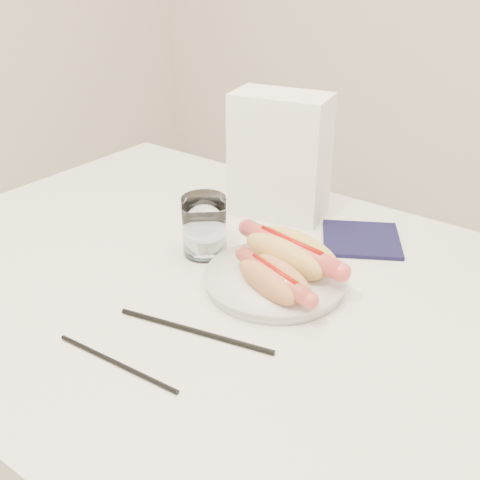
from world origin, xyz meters
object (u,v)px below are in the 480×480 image
Objects in this scene: hotdog_left at (291,253)px; napkin_box at (280,156)px; hotdog_right at (274,280)px; water_glass at (204,226)px; table at (242,323)px; plate at (275,281)px.

napkin_box reaches higher than hotdog_left.
hotdog_right is 0.18m from water_glass.
hotdog_right is at bearing 2.03° from table.
plate is at bearing 139.33° from hotdog_right.
table is at bearing -79.70° from napkin_box.
plate is at bearing -69.71° from napkin_box.
water_glass is (-0.15, 0.02, 0.04)m from plate.
hotdog_right is at bearing -16.68° from water_glass.
hotdog_left is 0.15m from water_glass.
napkin_box is at bearing 112.80° from table.
water_glass is 0.21m from napkin_box.
hotdog_right is (0.05, 0.00, 0.10)m from table.
hotdog_right is at bearing -58.69° from plate.
hotdog_left is at bearing 64.16° from table.
napkin_box is (-0.14, 0.18, 0.07)m from hotdog_left.
hotdog_left is at bearing 122.65° from hotdog_right.
table is 6.28× the size of hotdog_left.
water_glass is 0.44× the size of napkin_box.
hotdog_left is 1.25× the size of hotdog_right.
water_glass reaches higher than table.
table is 7.85× the size of hotdog_right.
table is 0.13m from hotdog_left.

